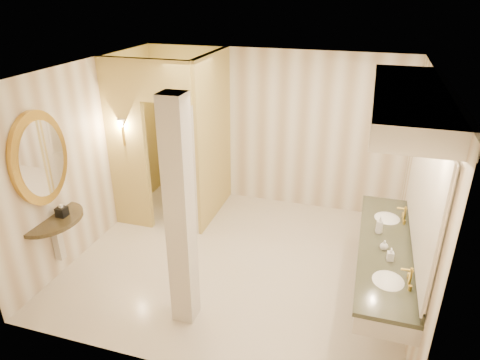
% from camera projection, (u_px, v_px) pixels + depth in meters
% --- Properties ---
extents(floor, '(4.50, 4.50, 0.00)m').
position_uv_depth(floor, '(237.00, 260.00, 6.17)').
color(floor, beige).
rests_on(floor, ground).
extents(ceiling, '(4.50, 4.50, 0.00)m').
position_uv_depth(ceiling, '(237.00, 70.00, 5.05)').
color(ceiling, white).
rests_on(ceiling, wall_back).
extents(wall_back, '(4.50, 0.02, 2.70)m').
position_uv_depth(wall_back, '(272.00, 130.00, 7.35)').
color(wall_back, white).
rests_on(wall_back, floor).
extents(wall_front, '(4.50, 0.02, 2.70)m').
position_uv_depth(wall_front, '(171.00, 261.00, 3.87)').
color(wall_front, white).
rests_on(wall_front, floor).
extents(wall_left, '(0.02, 4.00, 2.70)m').
position_uv_depth(wall_left, '(89.00, 156.00, 6.21)').
color(wall_left, white).
rests_on(wall_left, floor).
extents(wall_right, '(0.02, 4.00, 2.70)m').
position_uv_depth(wall_right, '(420.00, 197.00, 5.01)').
color(wall_right, white).
rests_on(wall_right, floor).
extents(toilet_closet, '(1.50, 1.55, 2.70)m').
position_uv_depth(toilet_closet, '(187.00, 140.00, 6.73)').
color(toilet_closet, '#CCBE6B').
rests_on(toilet_closet, floor).
extents(wall_sconce, '(0.14, 0.14, 0.42)m').
position_uv_depth(wall_sconce, '(122.00, 125.00, 6.33)').
color(wall_sconce, gold).
rests_on(wall_sconce, toilet_closet).
extents(vanity, '(0.75, 2.67, 2.09)m').
position_uv_depth(vanity, '(400.00, 187.00, 4.62)').
color(vanity, beige).
rests_on(vanity, floor).
extents(console_shelf, '(0.92, 0.92, 1.91)m').
position_uv_depth(console_shelf, '(45.00, 185.00, 5.34)').
color(console_shelf, black).
rests_on(console_shelf, floor).
extents(pillar, '(0.26, 0.26, 2.70)m').
position_uv_depth(pillar, '(180.00, 217.00, 4.59)').
color(pillar, beige).
rests_on(pillar, floor).
extents(tissue_box, '(0.13, 0.13, 0.13)m').
position_uv_depth(tissue_box, '(62.00, 212.00, 5.55)').
color(tissue_box, black).
rests_on(tissue_box, console_shelf).
extents(toilet, '(0.51, 0.80, 0.77)m').
position_uv_depth(toilet, '(186.00, 189.00, 7.44)').
color(toilet, white).
rests_on(toilet, floor).
extents(soap_bottle_a, '(0.08, 0.08, 0.15)m').
position_uv_depth(soap_bottle_a, '(391.00, 254.00, 4.65)').
color(soap_bottle_a, beige).
rests_on(soap_bottle_a, vanity).
extents(soap_bottle_b, '(0.12, 0.12, 0.12)m').
position_uv_depth(soap_bottle_b, '(384.00, 245.00, 4.85)').
color(soap_bottle_b, silver).
rests_on(soap_bottle_b, vanity).
extents(soap_bottle_c, '(0.10, 0.11, 0.23)m').
position_uv_depth(soap_bottle_c, '(380.00, 225.00, 5.15)').
color(soap_bottle_c, '#C6B28C').
rests_on(soap_bottle_c, vanity).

